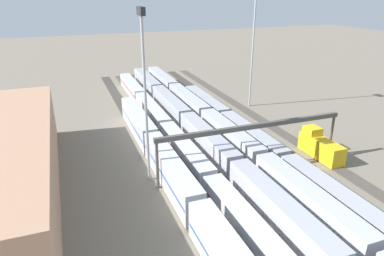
% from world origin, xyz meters
% --- Properties ---
extents(ground_plane, '(400.00, 400.00, 0.00)m').
position_xyz_m(ground_plane, '(0.00, 0.00, 0.00)').
color(ground_plane, '#756B5B').
extents(track_bed_0, '(140.00, 2.80, 0.12)m').
position_xyz_m(track_bed_0, '(0.00, -15.00, 0.06)').
color(track_bed_0, '#4C443D').
rests_on(track_bed_0, ground_plane).
extents(track_bed_1, '(140.00, 2.80, 0.12)m').
position_xyz_m(track_bed_1, '(0.00, -10.00, 0.06)').
color(track_bed_1, '#3D3833').
rests_on(track_bed_1, ground_plane).
extents(track_bed_2, '(140.00, 2.80, 0.12)m').
position_xyz_m(track_bed_2, '(0.00, -5.00, 0.06)').
color(track_bed_2, '#3D3833').
rests_on(track_bed_2, ground_plane).
extents(track_bed_3, '(140.00, 2.80, 0.12)m').
position_xyz_m(track_bed_3, '(0.00, 0.00, 0.06)').
color(track_bed_3, '#3D3833').
rests_on(track_bed_3, ground_plane).
extents(track_bed_4, '(140.00, 2.80, 0.12)m').
position_xyz_m(track_bed_4, '(0.00, 5.00, 0.06)').
color(track_bed_4, '#3D3833').
rests_on(track_bed_4, ground_plane).
extents(track_bed_5, '(140.00, 2.80, 0.12)m').
position_xyz_m(track_bed_5, '(0.00, 10.00, 0.06)').
color(track_bed_5, '#4C443D').
rests_on(track_bed_5, ground_plane).
extents(track_bed_6, '(140.00, 2.80, 0.12)m').
position_xyz_m(track_bed_6, '(0.00, 15.00, 0.06)').
color(track_bed_6, '#3D3833').
rests_on(track_bed_6, ground_plane).
extents(train_on_track_4, '(119.80, 3.00, 5.00)m').
position_xyz_m(train_on_track_4, '(-2.16, 5.00, 2.62)').
color(train_on_track_4, '#A8AAB2').
rests_on(train_on_track_4, ground_plane).
extents(train_on_track_5, '(95.60, 3.06, 3.80)m').
position_xyz_m(train_on_track_5, '(8.93, 10.00, 2.02)').
color(train_on_track_5, silver).
rests_on(train_on_track_5, ground_plane).
extents(train_on_track_6, '(71.40, 3.06, 5.00)m').
position_xyz_m(train_on_track_6, '(-10.56, 15.00, 2.61)').
color(train_on_track_6, silver).
rests_on(train_on_track_6, ground_plane).
extents(train_on_track_2, '(95.60, 3.06, 3.80)m').
position_xyz_m(train_on_track_2, '(-13.50, -5.00, 2.00)').
color(train_on_track_2, '#A8AAB2').
rests_on(train_on_track_2, ground_plane).
extents(train_on_track_0, '(10.00, 3.00, 5.00)m').
position_xyz_m(train_on_track_0, '(-10.17, -15.00, 2.16)').
color(train_on_track_0, gold).
rests_on(train_on_track_0, ground_plane).
extents(train_on_track_3, '(119.80, 3.06, 5.00)m').
position_xyz_m(train_on_track_3, '(-1.61, 0.00, 2.61)').
color(train_on_track_3, '#B7BABF').
rests_on(train_on_track_3, ground_plane).
extents(light_mast_0, '(2.80, 0.70, 30.54)m').
position_xyz_m(light_mast_0, '(22.29, -17.83, 19.14)').
color(light_mast_0, '#9EA0A5').
rests_on(light_mast_0, ground_plane).
extents(light_mast_1, '(2.80, 0.70, 27.86)m').
position_xyz_m(light_mast_1, '(-7.26, 17.77, 17.69)').
color(light_mast_1, '#9EA0A5').
rests_on(light_mast_1, ground_plane).
extents(signal_gantry, '(0.70, 35.00, 8.80)m').
position_xyz_m(signal_gantry, '(-10.35, 0.00, 7.65)').
color(signal_gantry, '#4C4742').
rests_on(signal_gantry, ground_plane).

